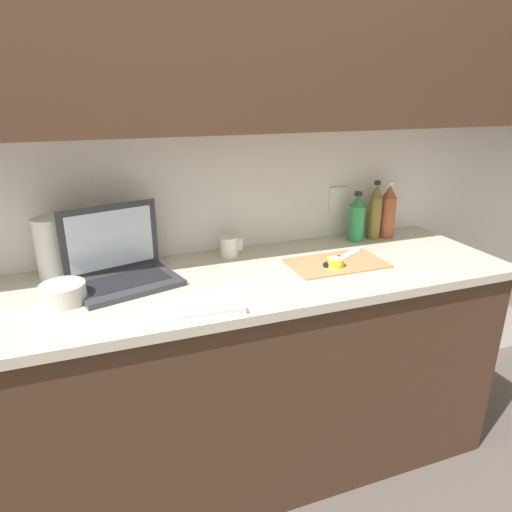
{
  "coord_description": "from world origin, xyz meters",
  "views": [
    {
      "loc": [
        -0.42,
        -1.52,
        1.57
      ],
      "look_at": [
        0.14,
        -0.01,
        0.98
      ],
      "focal_mm": 32.0,
      "sensor_mm": 36.0,
      "label": 1
    }
  ],
  "objects": [
    {
      "name": "wall_back",
      "position": [
        0.0,
        0.25,
        1.56
      ],
      "size": [
        5.2,
        0.38,
        2.6
      ],
      "color": "white",
      "rests_on": "ground_plane"
    },
    {
      "name": "knife",
      "position": [
        0.49,
        -0.0,
        0.92
      ],
      "size": [
        0.26,
        0.17,
        0.02
      ],
      "rotation": [
        0.0,
        0.0,
        0.55
      ],
      "color": "silver",
      "rests_on": "cutting_board"
    },
    {
      "name": "bowl_white",
      "position": [
        -0.54,
        -0.01,
        0.93
      ],
      "size": [
        0.15,
        0.15,
        0.07
      ],
      "color": "beige",
      "rests_on": "counter_unit"
    },
    {
      "name": "lemon_half_cut",
      "position": [
        0.46,
        -0.05,
        0.92
      ],
      "size": [
        0.07,
        0.07,
        0.04
      ],
      "color": "yellow",
      "rests_on": "cutting_board"
    },
    {
      "name": "laptop",
      "position": [
        -0.35,
        0.11,
        0.96
      ],
      "size": [
        0.42,
        0.35,
        0.27
      ],
      "rotation": [
        0.0,
        0.0,
        0.27
      ],
      "color": "#333338",
      "rests_on": "counter_unit"
    },
    {
      "name": "cutting_board",
      "position": [
        0.49,
        -0.01,
        0.9
      ],
      "size": [
        0.39,
        0.23,
        0.01
      ],
      "primitive_type": "cube",
      "color": "tan",
      "rests_on": "counter_unit"
    },
    {
      "name": "bottle_water_clear",
      "position": [
        0.89,
        0.23,
        1.02
      ],
      "size": [
        0.07,
        0.07,
        0.27
      ],
      "color": "#A34C2D",
      "rests_on": "counter_unit"
    },
    {
      "name": "dish_towel",
      "position": [
        -0.11,
        -0.22,
        0.91
      ],
      "size": [
        0.23,
        0.17,
        0.02
      ],
      "primitive_type": "cube",
      "rotation": [
        0.0,
        0.0,
        -0.05
      ],
      "color": "white",
      "rests_on": "counter_unit"
    },
    {
      "name": "bottle_green_soda",
      "position": [
        0.72,
        0.23,
        1.0
      ],
      "size": [
        0.08,
        0.08,
        0.23
      ],
      "color": "#2D934C",
      "rests_on": "counter_unit"
    },
    {
      "name": "counter_unit",
      "position": [
        -0.02,
        0.0,
        0.46
      ],
      "size": [
        2.33,
        0.65,
        0.9
      ],
      "color": "#472D1E",
      "rests_on": "ground_plane"
    },
    {
      "name": "measuring_cup",
      "position": [
        0.1,
        0.23,
        0.94
      ],
      "size": [
        0.1,
        0.08,
        0.09
      ],
      "color": "silver",
      "rests_on": "counter_unit"
    },
    {
      "name": "ground_plane",
      "position": [
        0.0,
        0.0,
        0.0
      ],
      "size": [
        12.0,
        12.0,
        0.0
      ],
      "primitive_type": "plane",
      "color": "#564C47",
      "rests_on": "ground"
    },
    {
      "name": "bottle_oil_tall",
      "position": [
        0.82,
        0.23,
        1.02
      ],
      "size": [
        0.06,
        0.06,
        0.28
      ],
      "color": "olive",
      "rests_on": "counter_unit"
    },
    {
      "name": "paper_towel_roll",
      "position": [
        -0.57,
        0.23,
        1.01
      ],
      "size": [
        0.12,
        0.12,
        0.23
      ],
      "color": "white",
      "rests_on": "counter_unit"
    }
  ]
}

